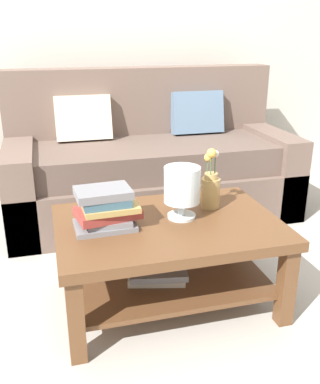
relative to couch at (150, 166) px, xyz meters
name	(u,v)px	position (x,y,z in m)	size (l,w,h in m)	color
ground_plane	(166,273)	(-0.14, -0.94, -0.36)	(10.00, 10.00, 0.00)	#B7B2A8
back_wall	(112,27)	(-0.14, 0.71, 0.99)	(6.40, 0.12, 2.70)	beige
couch	(150,166)	(0.00, 0.00, 0.00)	(2.07, 0.90, 1.06)	brown
coffee_table	(167,246)	(-0.21, -1.20, -0.04)	(1.08, 0.74, 0.45)	brown
book_stack_main	(107,209)	(-0.50, -1.18, 0.18)	(0.32, 0.23, 0.19)	slate
glass_hurricane_vase	(182,187)	(-0.13, -1.17, 0.25)	(0.18, 0.18, 0.26)	silver
flower_pitcher	(211,187)	(0.06, -1.08, 0.20)	(0.10, 0.10, 0.32)	tan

